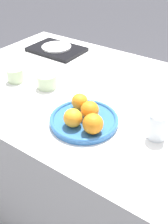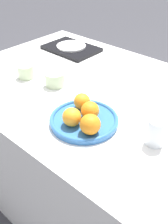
% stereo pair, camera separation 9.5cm
% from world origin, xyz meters
% --- Properties ---
extents(ground_plane, '(12.00, 12.00, 0.00)m').
position_xyz_m(ground_plane, '(0.00, 0.00, 0.00)').
color(ground_plane, '#38383D').
extents(table, '(1.55, 0.93, 0.70)m').
position_xyz_m(table, '(0.00, 0.00, 0.35)').
color(table, white).
rests_on(table, ground_plane).
extents(fruit_platter, '(0.26, 0.26, 0.03)m').
position_xyz_m(fruit_platter, '(0.05, -0.23, 0.72)').
color(fruit_platter, '#336BAD').
rests_on(fruit_platter, table).
extents(orange_0, '(0.07, 0.07, 0.07)m').
position_xyz_m(orange_0, '(0.07, -0.21, 0.76)').
color(orange_0, orange).
rests_on(orange_0, fruit_platter).
extents(orange_1, '(0.07, 0.07, 0.07)m').
position_xyz_m(orange_1, '(0.04, -0.28, 0.76)').
color(orange_1, orange).
rests_on(orange_1, fruit_platter).
extents(orange_2, '(0.06, 0.06, 0.06)m').
position_xyz_m(orange_2, '(-0.00, -0.18, 0.75)').
color(orange_2, orange).
rests_on(orange_2, fruit_platter).
extents(orange_3, '(0.07, 0.07, 0.07)m').
position_xyz_m(orange_3, '(0.12, -0.27, 0.76)').
color(orange_3, orange).
rests_on(orange_3, fruit_platter).
extents(water_glass, '(0.06, 0.06, 0.10)m').
position_xyz_m(water_glass, '(0.30, -0.15, 0.75)').
color(water_glass, silver).
rests_on(water_glass, table).
extents(serving_tray, '(0.31, 0.22, 0.02)m').
position_xyz_m(serving_tray, '(-0.48, 0.25, 0.71)').
color(serving_tray, black).
rests_on(serving_tray, table).
extents(side_plate, '(0.17, 0.17, 0.01)m').
position_xyz_m(side_plate, '(-0.48, 0.25, 0.73)').
color(side_plate, white).
rests_on(side_plate, serving_tray).
extents(cup_0, '(0.08, 0.08, 0.06)m').
position_xyz_m(cup_0, '(-0.40, -0.14, 0.74)').
color(cup_0, '#B7CC9E').
rests_on(cup_0, table).
extents(cup_1, '(0.09, 0.09, 0.06)m').
position_xyz_m(cup_1, '(-0.24, -0.10, 0.74)').
color(cup_1, '#B7CC9E').
rests_on(cup_1, table).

